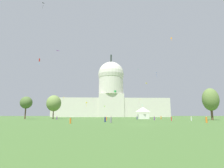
% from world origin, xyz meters
% --- Properties ---
extents(ground_plane, '(800.00, 800.00, 0.00)m').
position_xyz_m(ground_plane, '(0.00, 0.00, 0.00)').
color(ground_plane, '#42662D').
extents(capitol_building, '(124.72, 28.85, 70.55)m').
position_xyz_m(capitol_building, '(0.64, 156.83, 22.42)').
color(capitol_building, beige).
rests_on(capitol_building, ground_plane).
extents(event_tent, '(5.71, 5.18, 6.11)m').
position_xyz_m(event_tent, '(12.81, 53.58, 3.14)').
color(event_tent, white).
rests_on(event_tent, ground_plane).
extents(tree_west_near, '(8.78, 8.49, 11.49)m').
position_xyz_m(tree_west_near, '(-47.66, 54.85, 8.33)').
color(tree_west_near, brown).
rests_on(tree_west_near, ground_plane).
extents(tree_east_mid, '(9.20, 8.84, 13.05)m').
position_xyz_m(tree_east_mid, '(36.39, 32.24, 8.33)').
color(tree_east_mid, brown).
rests_on(tree_east_mid, ground_plane).
extents(tree_west_far, '(9.70, 9.93, 12.49)m').
position_xyz_m(tree_west_far, '(-34.29, 57.41, 8.22)').
color(tree_west_far, brown).
rests_on(tree_west_far, ground_plane).
extents(person_navy_lawn_far_right, '(0.48, 0.48, 1.62)m').
position_xyz_m(person_navy_lawn_far_right, '(-7.37, 13.33, 0.73)').
color(person_navy_lawn_far_right, navy).
rests_on(person_navy_lawn_far_right, ground_plane).
extents(person_purple_front_center, '(0.50, 0.50, 1.51)m').
position_xyz_m(person_purple_front_center, '(12.25, 31.28, 0.68)').
color(person_purple_front_center, '#703D93').
rests_on(person_purple_front_center, ground_plane).
extents(person_red_edge_west, '(0.43, 0.43, 1.66)m').
position_xyz_m(person_red_edge_west, '(15.92, 23.07, 0.79)').
color(person_red_edge_west, red).
rests_on(person_red_edge_west, ground_plane).
extents(person_purple_near_tree_east, '(0.50, 0.50, 1.53)m').
position_xyz_m(person_purple_near_tree_east, '(-28.78, 43.48, 0.70)').
color(person_purple_near_tree_east, '#703D93').
rests_on(person_purple_near_tree_east, ground_plane).
extents(person_grey_back_left, '(0.63, 0.63, 1.72)m').
position_xyz_m(person_grey_back_left, '(-5.90, 8.67, 0.78)').
color(person_grey_back_left, gray).
rests_on(person_grey_back_left, ground_plane).
extents(person_orange_mid_left, '(0.48, 0.48, 1.73)m').
position_xyz_m(person_orange_mid_left, '(18.89, 6.70, 0.78)').
color(person_orange_mid_left, orange).
rests_on(person_orange_mid_left, ground_plane).
extents(person_white_edge_east, '(0.44, 0.44, 1.60)m').
position_xyz_m(person_white_edge_east, '(23.01, 23.01, 0.75)').
color(person_white_edge_east, silver).
rests_on(person_white_edge_east, ground_plane).
extents(person_orange_lawn_far_left, '(0.58, 0.58, 1.69)m').
position_xyz_m(person_orange_lawn_far_left, '(19.95, 46.77, 0.77)').
color(person_orange_lawn_far_left, orange).
rests_on(person_orange_lawn_far_left, ground_plane).
extents(person_navy_near_tent, '(0.51, 0.51, 1.51)m').
position_xyz_m(person_navy_near_tent, '(7.83, 44.27, 0.69)').
color(person_navy_near_tent, navy).
rests_on(person_navy_near_tent, ground_plane).
extents(person_orange_back_center, '(0.44, 0.44, 1.49)m').
position_xyz_m(person_orange_back_center, '(-15.77, 4.75, 0.67)').
color(person_orange_back_center, orange).
rests_on(person_orange_back_center, ground_plane).
extents(person_orange_deep_crowd, '(0.48, 0.48, 1.56)m').
position_xyz_m(person_orange_deep_crowd, '(-6.68, 27.55, 0.72)').
color(person_orange_deep_crowd, orange).
rests_on(person_orange_deep_crowd, ground_plane).
extents(kite_orange_low, '(1.15, 1.65, 0.31)m').
position_xyz_m(kite_orange_low, '(17.01, 82.40, 12.02)').
color(kite_orange_low, orange).
extents(kite_yellow_low, '(0.99, 1.03, 3.71)m').
position_xyz_m(kite_yellow_low, '(-20.50, 95.45, 11.16)').
color(kite_yellow_low, yellow).
extents(kite_blue_mid, '(1.38, 1.41, 3.91)m').
position_xyz_m(kite_blue_mid, '(34.14, 95.73, 34.30)').
color(kite_blue_mid, blue).
extents(kite_cyan_high, '(1.49, 1.14, 0.18)m').
position_xyz_m(kite_cyan_high, '(27.72, 135.87, 48.16)').
color(kite_cyan_high, '#33BCDB').
extents(kite_gold_low, '(0.73, 0.79, 2.61)m').
position_xyz_m(kite_gold_low, '(-39.59, 105.03, 15.88)').
color(kite_gold_low, gold).
extents(kite_green_low, '(1.40, 1.41, 3.37)m').
position_xyz_m(kite_green_low, '(-1.17, 61.54, 15.38)').
color(kite_green_low, green).
extents(kite_white_low, '(1.21, 1.46, 2.78)m').
position_xyz_m(kite_white_low, '(-15.38, 81.92, 12.82)').
color(kite_white_low, white).
extents(kite_turquoise_low, '(1.17, 0.98, 3.78)m').
position_xyz_m(kite_turquoise_low, '(24.64, 108.13, 9.55)').
color(kite_turquoise_low, teal).
extents(kite_magenta_low, '(1.17, 0.65, 0.33)m').
position_xyz_m(kite_magenta_low, '(-0.62, 123.59, 16.72)').
color(kite_magenta_low, '#D1339E').
extents(kite_black_high, '(1.33, 1.40, 2.87)m').
position_xyz_m(kite_black_high, '(-39.90, 46.23, 58.80)').
color(kite_black_high, black).
extents(kite_red_mid, '(0.63, 0.53, 2.79)m').
position_xyz_m(kite_red_mid, '(-33.66, 30.75, 23.56)').
color(kite_red_mid, red).
extents(kite_lime_low, '(0.95, 0.94, 0.83)m').
position_xyz_m(kite_lime_low, '(-6.72, 111.07, 9.23)').
color(kite_lime_low, '#8CD133').
extents(kite_violet_mid, '(1.36, 1.19, 0.16)m').
position_xyz_m(kite_violet_mid, '(-27.07, 31.74, 27.73)').
color(kite_violet_mid, purple).
extents(kite_pink_low, '(0.84, 1.33, 0.30)m').
position_xyz_m(kite_pink_low, '(19.81, 100.19, 11.76)').
color(kite_pink_low, pink).
extents(kite_orange_high, '(0.75, 0.37, 2.34)m').
position_xyz_m(kite_orange_high, '(31.29, 56.28, 45.91)').
color(kite_orange_high, orange).
extents(kite_yellow_mid, '(1.06, 1.08, 0.99)m').
position_xyz_m(kite_yellow_mid, '(29.41, 111.36, 29.39)').
color(kite_yellow_mid, yellow).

